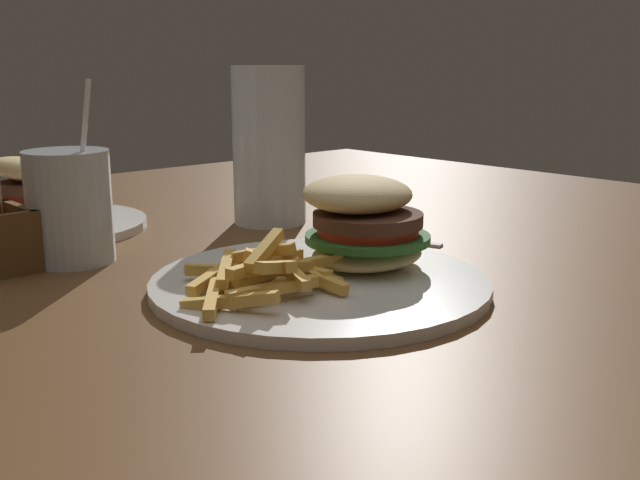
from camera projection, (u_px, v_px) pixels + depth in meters
dining_table at (247, 343)px, 0.78m from camera, size 1.52×1.26×0.72m
meal_plate_near at (336, 255)px, 0.67m from camera, size 0.30×0.30×0.10m
beer_glass at (269, 151)px, 0.91m from camera, size 0.09×0.09×0.19m
juice_glass at (70, 212)px, 0.73m from camera, size 0.08×0.08×0.18m
spoon at (344, 229)px, 0.86m from camera, size 0.07×0.15×0.01m
meal_plate_far at (38, 208)px, 0.88m from camera, size 0.24×0.24×0.09m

